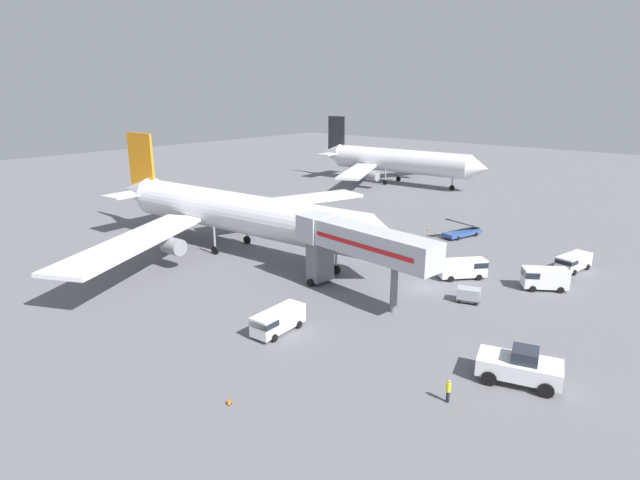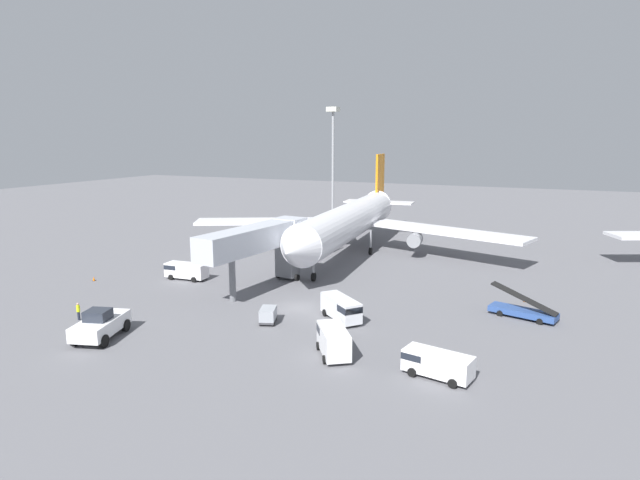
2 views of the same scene
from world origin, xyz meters
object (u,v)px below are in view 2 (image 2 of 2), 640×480
pushback_tug (100,325)px  safety_cone_bravo (94,279)px  belt_loader_truck (523,310)px  service_van_far_right (333,340)px  service_van_far_center (342,308)px  apron_light_mast (333,140)px  airplane_at_gate (351,220)px  ground_crew_worker_foreground (78,311)px  safety_cone_alpha (525,300)px  service_van_outer_left (436,363)px  jet_bridge (261,241)px  baggage_cart_mid_center (268,315)px  service_van_outer_right (185,270)px

pushback_tug → safety_cone_bravo: (-15.60, 13.82, -1.00)m
belt_loader_truck → service_van_far_right: size_ratio=1.36×
service_van_far_center → apron_light_mast: size_ratio=0.22×
airplane_at_gate → belt_loader_truck: size_ratio=7.84×
ground_crew_worker_foreground → safety_cone_alpha: size_ratio=3.53×
airplane_at_gate → safety_cone_bravo: airplane_at_gate is taller
safety_cone_alpha → safety_cone_bravo: 50.61m
service_van_outer_left → apron_light_mast: (-39.04, 73.98, 15.71)m
airplane_at_gate → ground_crew_worker_foreground: size_ratio=30.25×
service_van_outer_left → safety_cone_alpha: (4.99, 22.01, -0.86)m
safety_cone_bravo → pushback_tug: bearing=-41.5°
safety_cone_alpha → safety_cone_bravo: size_ratio=0.92×
safety_cone_bravo → safety_cone_alpha: bearing=14.3°
apron_light_mast → jet_bridge: bearing=-75.1°
jet_bridge → pushback_tug: bearing=-105.5°
service_van_far_center → service_van_outer_left: size_ratio=0.98×
ground_crew_worker_foreground → apron_light_mast: bearing=93.7°
airplane_at_gate → apron_light_mast: (-18.52, 37.46, 11.64)m
service_van_far_center → safety_cone_bravo: bearing=178.4°
airplane_at_gate → belt_loader_truck: bearing=-38.1°
service_van_far_right → service_van_outer_left: (8.42, -0.60, -0.21)m
airplane_at_gate → jet_bridge: size_ratio=3.03×
belt_loader_truck → ground_crew_worker_foreground: belt_loader_truck is taller
service_van_far_right → ground_crew_worker_foreground: 25.81m
belt_loader_truck → service_van_outer_left: (-5.08, -16.46, 0.34)m
pushback_tug → belt_loader_truck: size_ratio=0.96×
airplane_at_gate → apron_light_mast: bearing=116.3°
service_van_far_center → apron_light_mast: apron_light_mast is taller
jet_bridge → service_van_far_center: bearing=-26.1°
service_van_far_center → service_van_far_right: bearing=-73.0°
service_van_outer_left → baggage_cart_mid_center: size_ratio=2.10×
airplane_at_gate → service_van_outer_right: bearing=-122.1°
jet_bridge → safety_cone_bravo: size_ratio=32.39×
belt_loader_truck → baggage_cart_mid_center: belt_loader_truck is taller
service_van_far_right → safety_cone_bravo: 36.72m
baggage_cart_mid_center → airplane_at_gate: bearing=96.5°
safety_cone_alpha → service_van_far_right: bearing=-122.0°
airplane_at_gate → pushback_tug: airplane_at_gate is taller
service_van_far_center → jet_bridge: bearing=153.9°
belt_loader_truck → safety_cone_alpha: bearing=91.0°
safety_cone_bravo → baggage_cart_mid_center: bearing=-9.3°
service_van_far_center → baggage_cart_mid_center: bearing=-150.0°
service_van_outer_right → apron_light_mast: apron_light_mast is taller
service_van_far_right → apron_light_mast: bearing=112.7°
jet_bridge → baggage_cart_mid_center: size_ratio=6.75×
pushback_tug → safety_cone_alpha: (33.43, 26.36, -1.02)m
safety_cone_bravo → apron_light_mast: bearing=85.6°
airplane_at_gate → service_van_far_right: bearing=-71.4°
airplane_at_gate → pushback_tug: size_ratio=8.16×
pushback_tug → service_van_far_center: (17.59, 12.90, 0.01)m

